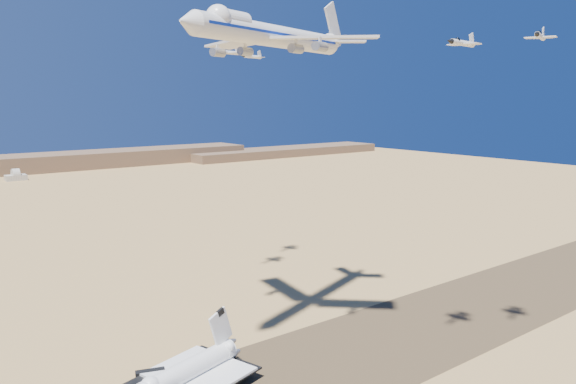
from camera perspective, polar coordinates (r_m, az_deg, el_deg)
ridgeline at (r=665.36m, az=-24.77°, el=2.43°), size 960.00×90.00×18.00m
shuttle at (r=162.32m, az=-10.12°, el=-17.59°), size 40.08×31.30×19.59m
carrier_747 at (r=172.56m, az=-1.95°, el=15.65°), size 81.88×60.65×20.62m
chase_jet_a at (r=160.69m, az=17.26°, el=14.28°), size 15.76×8.86×3.96m
chase_jet_b at (r=172.41m, az=24.23°, el=14.26°), size 14.95×8.84×3.84m
chase_jet_c at (r=228.18m, az=-6.16°, el=13.94°), size 15.37×8.86×3.90m
chase_jet_d at (r=249.71m, az=-3.68°, el=13.59°), size 14.88×8.77×3.81m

